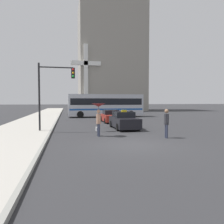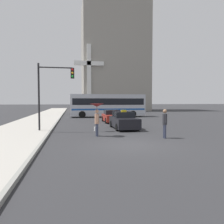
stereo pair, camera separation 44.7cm
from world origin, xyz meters
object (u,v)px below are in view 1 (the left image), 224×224
at_px(pedestrian_man, 166,121).
at_px(monument_cross, 86,74).
at_px(traffic_light, 54,85).
at_px(sedan_red, 111,117).
at_px(taxi, 124,121).
at_px(pedestrian_with_umbrella, 99,111).
at_px(city_bus, 106,104).

xyz_separation_m(pedestrian_man, monument_cross, (-2.12, 35.57, 7.30)).
bearing_deg(traffic_light, sedan_red, 50.01).
xyz_separation_m(taxi, pedestrian_man, (1.46, -5.18, 0.43)).
xyz_separation_m(pedestrian_with_umbrella, pedestrian_man, (4.17, -1.54, -0.59)).
distance_m(city_bus, pedestrian_with_umbrella, 18.08).
height_order(traffic_light, monument_cross, monument_cross).
relative_size(city_bus, pedestrian_man, 5.94).
xyz_separation_m(city_bus, pedestrian_man, (0.57, -19.26, -0.76)).
xyz_separation_m(taxi, pedestrian_with_umbrella, (-2.72, -3.64, 1.02)).
bearing_deg(pedestrian_with_umbrella, city_bus, -20.18).
relative_size(pedestrian_with_umbrella, pedestrian_man, 1.19).
bearing_deg(monument_cross, taxi, -88.75).
xyz_separation_m(traffic_light, monument_cross, (5.07, 31.37, 4.81)).
distance_m(sedan_red, pedestrian_man, 11.19).
height_order(sedan_red, traffic_light, traffic_light).
relative_size(pedestrian_with_umbrella, traffic_light, 0.42).
bearing_deg(city_bus, traffic_light, 156.06).
bearing_deg(sedan_red, traffic_light, 50.01).
distance_m(traffic_light, monument_cross, 32.14).
relative_size(pedestrian_with_umbrella, monument_cross, 0.15).
height_order(taxi, monument_cross, monument_cross).
relative_size(sedan_red, pedestrian_man, 2.20).
xyz_separation_m(pedestrian_man, traffic_light, (-7.19, 4.21, 2.49)).
relative_size(sedan_red, city_bus, 0.37).
distance_m(taxi, pedestrian_with_umbrella, 4.65).
bearing_deg(taxi, city_bus, -93.61).
relative_size(city_bus, monument_cross, 0.74).
relative_size(taxi, traffic_light, 0.82).
distance_m(taxi, city_bus, 14.16).
relative_size(traffic_light, monument_cross, 0.35).
height_order(taxi, pedestrian_man, pedestrian_man).
xyz_separation_m(city_bus, pedestrian_with_umbrella, (-3.61, -17.72, -0.17)).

